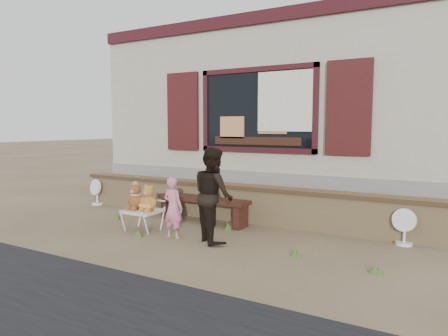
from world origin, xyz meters
The scene contains 12 objects.
ground centered at (0.00, 0.00, 0.00)m, with size 80.00×80.00×0.00m, color brown.
shopfront centered at (0.00, 4.49, 2.00)m, with size 8.04×5.13×4.00m.
brick_wall centered at (0.00, 1.00, 0.34)m, with size 7.10×0.36×0.67m.
bench centered at (-0.40, 0.54, 0.33)m, with size 1.80×0.47×0.46m.
folding_chair centered at (-0.98, -0.41, 0.31)m, with size 0.57×0.51×0.35m.
teddy_bear_left centered at (-1.12, -0.41, 0.57)m, with size 0.33×0.28×0.45m, color brown, non-canonical shape.
teddy_bear_right centered at (-0.84, -0.40, 0.56)m, with size 0.32×0.28×0.44m, color olive, non-canonical shape.
child centered at (-0.27, -0.53, 0.48)m, with size 0.35×0.23×0.95m, color pink.
adult centered at (0.37, -0.39, 0.71)m, with size 0.69×0.54×1.42m, color black.
fan_left centered at (-3.32, 0.80, 0.29)m, with size 0.37×0.24×0.57m.
fan_right centered at (2.89, 0.80, 0.27)m, with size 0.35×0.23×0.54m.
grass_tufts centered at (0.37, -0.37, 0.06)m, with size 4.79×1.18×0.14m.
Camera 1 is at (3.36, -5.41, 1.71)m, focal length 32.00 mm.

